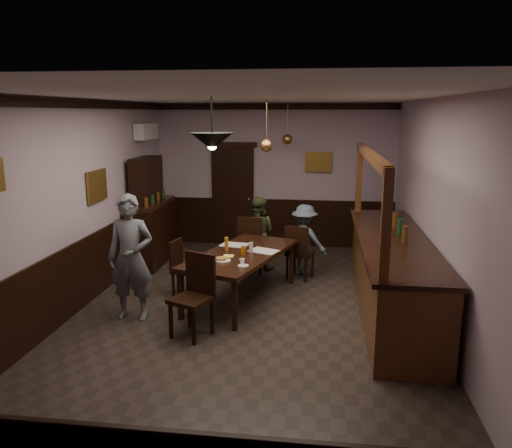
% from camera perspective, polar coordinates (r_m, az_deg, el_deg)
% --- Properties ---
extents(room, '(5.01, 8.01, 3.01)m').
position_cam_1_polar(room, '(6.64, -0.99, 1.31)').
color(room, '#2D2621').
rests_on(room, ground).
extents(dining_table, '(1.63, 2.40, 0.75)m').
position_cam_1_polar(dining_table, '(7.51, -1.71, -3.75)').
color(dining_table, black).
rests_on(dining_table, ground).
extents(chair_far_left, '(0.51, 0.51, 1.04)m').
position_cam_1_polar(chair_far_left, '(8.82, -0.51, -2.05)').
color(chair_far_left, black).
rests_on(chair_far_left, ground).
extents(chair_far_right, '(0.52, 0.52, 0.95)m').
position_cam_1_polar(chair_far_right, '(8.50, 4.89, -2.99)').
color(chair_far_right, black).
rests_on(chair_far_right, ground).
extents(chair_near, '(0.60, 0.60, 1.06)m').
position_cam_1_polar(chair_near, '(6.45, -6.97, -7.62)').
color(chair_near, black).
rests_on(chair_near, ground).
extents(chair_side, '(0.46, 0.46, 0.88)m').
position_cam_1_polar(chair_side, '(7.85, -8.43, -4.70)').
color(chair_side, black).
rests_on(chair_side, ground).
extents(person_standing, '(0.65, 0.43, 1.74)m').
position_cam_1_polar(person_standing, '(7.01, -14.13, -3.76)').
color(person_standing, slate).
rests_on(person_standing, ground).
extents(person_seated_left, '(0.72, 0.60, 1.33)m').
position_cam_1_polar(person_seated_left, '(9.05, 0.19, -1.03)').
color(person_seated_left, '#4B5231').
rests_on(person_seated_left, ground).
extents(person_seated_right, '(0.93, 0.75, 1.26)m').
position_cam_1_polar(person_seated_right, '(8.73, 5.55, -1.86)').
color(person_seated_right, slate).
rests_on(person_seated_right, ground).
extents(newspaper_left, '(0.47, 0.37, 0.01)m').
position_cam_1_polar(newspaper_left, '(7.91, -2.48, -2.39)').
color(newspaper_left, silver).
rests_on(newspaper_left, dining_table).
extents(newspaper_right, '(0.51, 0.44, 0.01)m').
position_cam_1_polar(newspaper_right, '(7.56, 0.90, -3.08)').
color(newspaper_right, silver).
rests_on(newspaper_right, dining_table).
extents(napkin, '(0.19, 0.19, 0.00)m').
position_cam_1_polar(napkin, '(7.32, -3.18, -3.66)').
color(napkin, '#EFE758').
rests_on(napkin, dining_table).
extents(saucer, '(0.15, 0.15, 0.01)m').
position_cam_1_polar(saucer, '(6.84, -1.47, -4.78)').
color(saucer, white).
rests_on(saucer, dining_table).
extents(coffee_cup, '(0.10, 0.10, 0.07)m').
position_cam_1_polar(coffee_cup, '(6.88, -1.61, -4.28)').
color(coffee_cup, white).
rests_on(coffee_cup, saucer).
extents(pastry_plate, '(0.22, 0.22, 0.01)m').
position_cam_1_polar(pastry_plate, '(7.08, -3.79, -4.19)').
color(pastry_plate, white).
rests_on(pastry_plate, dining_table).
extents(pastry_ring_a, '(0.13, 0.13, 0.04)m').
position_cam_1_polar(pastry_ring_a, '(7.07, -4.17, -3.97)').
color(pastry_ring_a, '#C68C47').
rests_on(pastry_ring_a, pastry_plate).
extents(pastry_ring_b, '(0.13, 0.13, 0.04)m').
position_cam_1_polar(pastry_ring_b, '(7.08, -3.85, -3.94)').
color(pastry_ring_b, '#C68C47').
rests_on(pastry_ring_b, pastry_plate).
extents(soda_can, '(0.07, 0.07, 0.12)m').
position_cam_1_polar(soda_can, '(7.39, -1.49, -3.00)').
color(soda_can, orange).
rests_on(soda_can, dining_table).
extents(beer_glass, '(0.06, 0.06, 0.20)m').
position_cam_1_polar(beer_glass, '(7.60, -3.38, -2.27)').
color(beer_glass, '#BF721E').
rests_on(beer_glass, dining_table).
extents(water_glass, '(0.06, 0.06, 0.15)m').
position_cam_1_polar(water_glass, '(7.49, -0.58, -2.68)').
color(water_glass, silver).
rests_on(water_glass, dining_table).
extents(pepper_mill, '(0.04, 0.04, 0.14)m').
position_cam_1_polar(pepper_mill, '(7.00, -7.27, -3.91)').
color(pepper_mill, black).
rests_on(pepper_mill, dining_table).
extents(sideboard, '(0.54, 1.51, 2.00)m').
position_cam_1_polar(sideboard, '(9.61, -11.98, 0.34)').
color(sideboard, black).
rests_on(sideboard, ground).
extents(bar_counter, '(0.95, 4.08, 2.29)m').
position_cam_1_polar(bar_counter, '(7.38, 15.21, -5.33)').
color(bar_counter, '#523316').
rests_on(bar_counter, ground).
extents(door_back, '(0.90, 0.06, 2.10)m').
position_cam_1_polar(door_back, '(10.70, -2.66, 3.18)').
color(door_back, black).
rests_on(door_back, ground).
extents(ac_unit, '(0.20, 0.85, 0.30)m').
position_cam_1_polar(ac_unit, '(9.93, -12.42, 10.30)').
color(ac_unit, white).
rests_on(ac_unit, ground).
extents(picture_left_large, '(0.04, 0.62, 0.48)m').
position_cam_1_polar(picture_left_large, '(8.08, -17.70, 4.19)').
color(picture_left_large, olive).
rests_on(picture_left_large, ground).
extents(picture_back, '(0.55, 0.04, 0.42)m').
position_cam_1_polar(picture_back, '(10.45, 7.14, 7.02)').
color(picture_back, olive).
rests_on(picture_back, ground).
extents(pendant_iron, '(0.56, 0.56, 0.67)m').
position_cam_1_polar(pendant_iron, '(6.51, -5.05, 9.38)').
color(pendant_iron, black).
rests_on(pendant_iron, ground).
extents(pendant_brass_mid, '(0.20, 0.20, 0.81)m').
position_cam_1_polar(pendant_brass_mid, '(7.89, 1.21, 8.96)').
color(pendant_brass_mid, '#BF8C3F').
rests_on(pendant_brass_mid, ground).
extents(pendant_brass_far, '(0.20, 0.20, 0.81)m').
position_cam_1_polar(pendant_brass_far, '(9.73, 3.61, 9.63)').
color(pendant_brass_far, '#BF8C3F').
rests_on(pendant_brass_far, ground).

